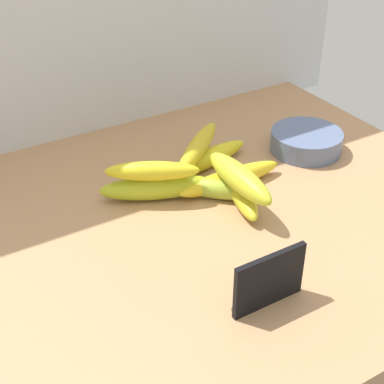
% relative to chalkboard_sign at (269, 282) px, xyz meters
% --- Properties ---
extents(counter_top, '(1.10, 0.76, 0.03)m').
position_rel_chalkboard_sign_xyz_m(counter_top, '(-0.03, 0.22, -0.05)').
color(counter_top, tan).
rests_on(counter_top, ground).
extents(chalkboard_sign, '(0.11, 0.02, 0.08)m').
position_rel_chalkboard_sign_xyz_m(chalkboard_sign, '(0.00, 0.00, 0.00)').
color(chalkboard_sign, black).
rests_on(chalkboard_sign, counter_top).
extents(fruit_bowl, '(0.14, 0.14, 0.04)m').
position_rel_chalkboard_sign_xyz_m(fruit_bowl, '(0.32, 0.30, -0.02)').
color(fruit_bowl, slate).
rests_on(fruit_bowl, counter_top).
extents(banana_0, '(0.21, 0.04, 0.04)m').
position_rel_chalkboard_sign_xyz_m(banana_0, '(0.12, 0.27, -0.02)').
color(banana_0, yellow).
rests_on(banana_0, counter_top).
extents(banana_1, '(0.20, 0.12, 0.04)m').
position_rel_chalkboard_sign_xyz_m(banana_1, '(-0.01, 0.30, -0.02)').
color(banana_1, '#AFC025').
rests_on(banana_1, counter_top).
extents(banana_2, '(0.09, 0.17, 0.04)m').
position_rel_chalkboard_sign_xyz_m(banana_2, '(0.11, 0.22, -0.02)').
color(banana_2, gold).
rests_on(banana_2, counter_top).
extents(banana_3, '(0.21, 0.07, 0.04)m').
position_rel_chalkboard_sign_xyz_m(banana_3, '(0.11, 0.35, -0.02)').
color(banana_3, yellow).
rests_on(banana_3, counter_top).
extents(banana_4, '(0.14, 0.14, 0.03)m').
position_rel_chalkboard_sign_xyz_m(banana_4, '(0.08, 0.25, -0.02)').
color(banana_4, '#A4BA36').
rests_on(banana_4, counter_top).
extents(banana_5, '(0.05, 0.17, 0.04)m').
position_rel_chalkboard_sign_xyz_m(banana_5, '(0.10, 0.21, 0.02)').
color(banana_5, gold).
rests_on(banana_5, banana_2).
extents(banana_6, '(0.15, 0.11, 0.03)m').
position_rel_chalkboard_sign_xyz_m(banana_6, '(-0.02, 0.30, 0.02)').
color(banana_6, yellow).
rests_on(banana_6, banana_1).
extents(banana_7, '(0.17, 0.15, 0.03)m').
position_rel_chalkboard_sign_xyz_m(banana_7, '(0.10, 0.34, 0.01)').
color(banana_7, gold).
rests_on(banana_7, banana_3).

